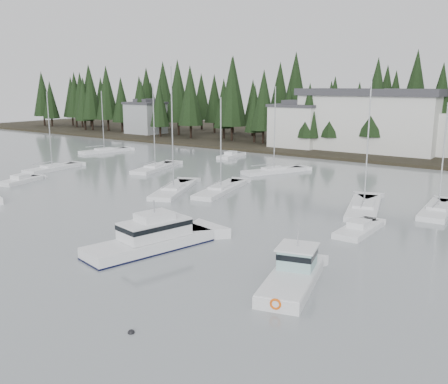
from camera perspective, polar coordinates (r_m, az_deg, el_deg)
The scene contains 19 objects.
far_shore_land at distance 106.84m, azimuth 21.48°, elevation 4.84°, with size 240.00×54.00×1.00m, color black.
conifer_treeline at distance 96.31m, azimuth 19.78°, elevation 4.25°, with size 200.00×22.00×20.00m, color black, non-canonical shape.
house_west at distance 96.09m, azimuth 8.35°, elevation 7.61°, with size 9.54×7.42×8.75m.
house_far_west at distance 122.88m, azimuth -8.95°, elevation 8.46°, with size 8.48×7.42×8.25m.
harbor_inn at distance 93.15m, azimuth 17.63°, elevation 7.72°, with size 29.50×11.50×10.90m.
cabin_cruiser_center at distance 38.02m, azimuth -8.31°, elevation -5.54°, with size 5.20×10.49×4.32m.
lobster_boat_teal at distance 31.49m, azimuth 7.87°, elevation -9.64°, with size 4.53×7.95×4.18m.
sailboat_0 at distance 57.90m, azimuth -5.78°, elevation 0.11°, with size 6.77×10.67×14.66m.
sailboat_2 at distance 51.16m, azimuth 15.67°, elevation -1.92°, with size 5.60×10.67×13.71m.
sailboat_3 at distance 93.89m, azimuth -13.52°, elevation 4.48°, with size 4.12×9.51×11.55m.
sailboat_4 at distance 70.48m, azimuth 5.71°, elevation 2.28°, with size 6.12×9.71×12.43m.
sailboat_6 at distance 73.37m, azimuth -7.86°, elevation 2.62°, with size 5.10×10.23×12.80m.
sailboat_7 at distance 76.56m, azimuth -19.02°, elevation 2.46°, with size 3.54×8.97×11.69m.
sailboat_8 at distance 57.81m, azimuth -0.36°, elevation 0.13°, with size 4.88×11.11×11.29m.
sailboat_9 at distance 52.63m, azimuth 23.26°, elevation -2.09°, with size 3.15×9.07×11.08m.
runabout_0 at distance 68.00m, azimuth -22.24°, elevation 1.11°, with size 3.45×6.05×1.42m.
runabout_1 at distance 43.41m, azimuth 15.14°, elevation -4.31°, with size 2.20×6.11×1.42m.
runabout_3 at distance 84.84m, azimuth 0.78°, elevation 4.07°, with size 2.96×6.38×1.42m.
mooring_buoy_dark at distance 26.30m, azimuth -10.56°, elevation -15.55°, with size 0.36×0.36×0.36m, color black.
Camera 1 is at (26.71, -5.73, 12.16)m, focal length 40.00 mm.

